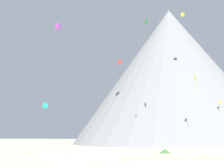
{
  "coord_description": "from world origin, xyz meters",
  "views": [
    {
      "loc": [
        7.31,
        -37.22,
        3.48
      ],
      "look_at": [
        -3.66,
        34.87,
        15.76
      ],
      "focal_mm": 48.28,
      "sensor_mm": 36.0,
      "label": 1
    }
  ],
  "objects_px": {
    "kite_green_high": "(146,21)",
    "bush_far_left": "(171,163)",
    "kite_red_high": "(120,62)",
    "bush_far_right": "(75,157)",
    "kite_teal_low": "(45,105)",
    "bush_scatter_east": "(165,151)",
    "kite_lime_mid": "(195,79)",
    "kite_yellow_high": "(183,15)",
    "kite_gold_low": "(220,103)",
    "kite_violet_high": "(58,26)",
    "rock_massif": "(171,76)"
  },
  "relations": [
    {
      "from": "kite_green_high",
      "to": "bush_far_left",
      "type": "bearing_deg",
      "value": 19.9
    },
    {
      "from": "kite_red_high",
      "to": "bush_far_right",
      "type": "bearing_deg",
      "value": -100.95
    },
    {
      "from": "bush_far_right",
      "to": "kite_teal_low",
      "type": "distance_m",
      "value": 49.21
    },
    {
      "from": "bush_scatter_east",
      "to": "kite_lime_mid",
      "type": "distance_m",
      "value": 25.31
    },
    {
      "from": "kite_teal_low",
      "to": "kite_lime_mid",
      "type": "bearing_deg",
      "value": 129.17
    },
    {
      "from": "kite_green_high",
      "to": "kite_red_high",
      "type": "bearing_deg",
      "value": -144.24
    },
    {
      "from": "bush_far_left",
      "to": "kite_teal_low",
      "type": "bearing_deg",
      "value": 124.37
    },
    {
      "from": "kite_lime_mid",
      "to": "kite_red_high",
      "type": "bearing_deg",
      "value": -59.01
    },
    {
      "from": "bush_scatter_east",
      "to": "kite_yellow_high",
      "type": "bearing_deg",
      "value": 76.91
    },
    {
      "from": "kite_red_high",
      "to": "kite_green_high",
      "type": "xyz_separation_m",
      "value": [
        9.19,
        -22.53,
        4.3
      ]
    },
    {
      "from": "kite_gold_low",
      "to": "kite_green_high",
      "type": "bearing_deg",
      "value": 166.62
    },
    {
      "from": "kite_green_high",
      "to": "kite_gold_low",
      "type": "distance_m",
      "value": 32.85
    },
    {
      "from": "kite_violet_high",
      "to": "kite_yellow_high",
      "type": "xyz_separation_m",
      "value": [
        36.39,
        9.0,
        4.97
      ]
    },
    {
      "from": "kite_teal_low",
      "to": "bush_far_left",
      "type": "bearing_deg",
      "value": 87.98
    },
    {
      "from": "kite_red_high",
      "to": "kite_green_high",
      "type": "height_order",
      "value": "kite_green_high"
    },
    {
      "from": "rock_massif",
      "to": "kite_yellow_high",
      "type": "height_order",
      "value": "rock_massif"
    },
    {
      "from": "kite_teal_low",
      "to": "kite_red_high",
      "type": "bearing_deg",
      "value": 155.6
    },
    {
      "from": "bush_far_right",
      "to": "kite_yellow_high",
      "type": "xyz_separation_m",
      "value": [
        20.53,
        44.97,
        39.3
      ]
    },
    {
      "from": "kite_teal_low",
      "to": "kite_violet_high",
      "type": "height_order",
      "value": "kite_violet_high"
    },
    {
      "from": "bush_far_left",
      "to": "kite_violet_high",
      "type": "distance_m",
      "value": 63.59
    },
    {
      "from": "bush_far_left",
      "to": "kite_red_high",
      "type": "distance_m",
      "value": 63.05
    },
    {
      "from": "kite_yellow_high",
      "to": "kite_lime_mid",
      "type": "distance_m",
      "value": 26.2
    },
    {
      "from": "kite_yellow_high",
      "to": "kite_green_high",
      "type": "relative_size",
      "value": 2.59
    },
    {
      "from": "bush_far_right",
      "to": "kite_lime_mid",
      "type": "distance_m",
      "value": 41.76
    },
    {
      "from": "bush_far_left",
      "to": "kite_teal_low",
      "type": "relative_size",
      "value": 1.31
    },
    {
      "from": "kite_green_high",
      "to": "kite_lime_mid",
      "type": "height_order",
      "value": "kite_green_high"
    },
    {
      "from": "kite_red_high",
      "to": "kite_violet_high",
      "type": "height_order",
      "value": "kite_violet_high"
    },
    {
      "from": "kite_yellow_high",
      "to": "kite_red_high",
      "type": "bearing_deg",
      "value": 104.51
    },
    {
      "from": "kite_violet_high",
      "to": "kite_green_high",
      "type": "relative_size",
      "value": 0.86
    },
    {
      "from": "kite_green_high",
      "to": "kite_teal_low",
      "type": "bearing_deg",
      "value": -105.99
    },
    {
      "from": "kite_red_high",
      "to": "kite_lime_mid",
      "type": "height_order",
      "value": "kite_red_high"
    },
    {
      "from": "bush_far_left",
      "to": "bush_far_right",
      "type": "height_order",
      "value": "bush_far_left"
    },
    {
      "from": "kite_green_high",
      "to": "bush_far_right",
      "type": "bearing_deg",
      "value": -8.17
    },
    {
      "from": "bush_scatter_east",
      "to": "kite_lime_mid",
      "type": "height_order",
      "value": "kite_lime_mid"
    },
    {
      "from": "bush_far_left",
      "to": "bush_far_right",
      "type": "bearing_deg",
      "value": 147.25
    },
    {
      "from": "bush_scatter_east",
      "to": "kite_lime_mid",
      "type": "relative_size",
      "value": 0.52
    },
    {
      "from": "kite_red_high",
      "to": "rock_massif",
      "type": "bearing_deg",
      "value": 44.64
    },
    {
      "from": "kite_red_high",
      "to": "kite_green_high",
      "type": "relative_size",
      "value": 0.98
    },
    {
      "from": "kite_violet_high",
      "to": "kite_green_high",
      "type": "distance_m",
      "value": 28.39
    },
    {
      "from": "bush_far_left",
      "to": "kite_red_high",
      "type": "bearing_deg",
      "value": 102.96
    },
    {
      "from": "kite_gold_low",
      "to": "kite_lime_mid",
      "type": "distance_m",
      "value": 15.48
    },
    {
      "from": "bush_far_left",
      "to": "kite_yellow_high",
      "type": "distance_m",
      "value": 66.89
    },
    {
      "from": "kite_violet_high",
      "to": "kite_red_high",
      "type": "bearing_deg",
      "value": 43.53
    },
    {
      "from": "bush_scatter_east",
      "to": "kite_violet_high",
      "type": "height_order",
      "value": "kite_violet_high"
    },
    {
      "from": "bush_scatter_east",
      "to": "kite_teal_low",
      "type": "bearing_deg",
      "value": 140.99
    },
    {
      "from": "kite_red_high",
      "to": "kite_gold_low",
      "type": "bearing_deg",
      "value": -17.05
    },
    {
      "from": "bush_far_left",
      "to": "kite_red_high",
      "type": "xyz_separation_m",
      "value": [
        -12.91,
        56.09,
        25.73
      ]
    },
    {
      "from": "kite_teal_low",
      "to": "kite_gold_low",
      "type": "relative_size",
      "value": 0.5
    },
    {
      "from": "kite_red_high",
      "to": "kite_violet_high",
      "type": "relative_size",
      "value": 1.13
    },
    {
      "from": "bush_far_left",
      "to": "kite_violet_high",
      "type": "height_order",
      "value": "kite_violet_high"
    }
  ]
}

